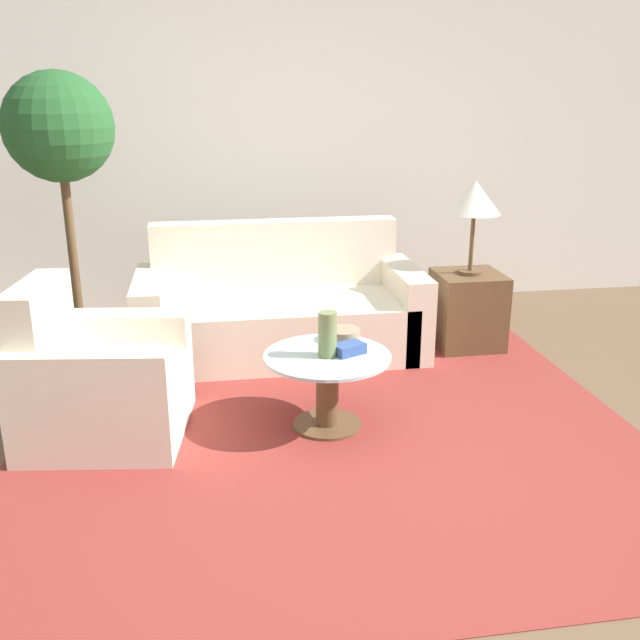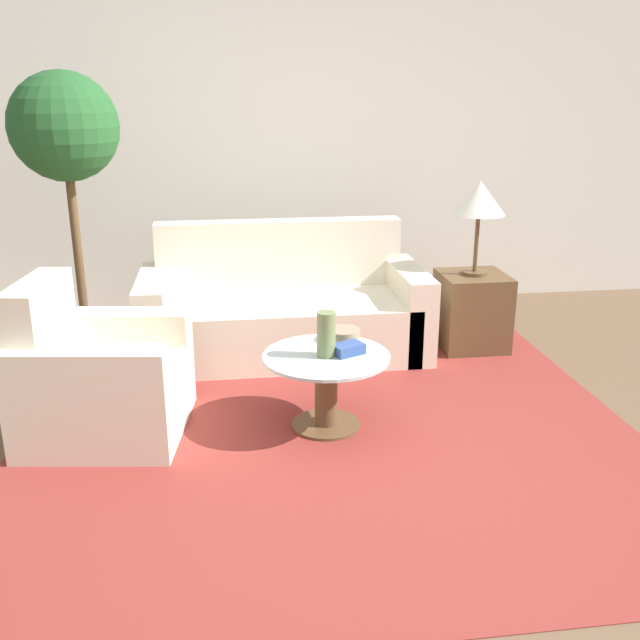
{
  "view_description": "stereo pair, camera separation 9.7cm",
  "coord_description": "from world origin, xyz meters",
  "px_view_note": "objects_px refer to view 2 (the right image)",
  "views": [
    {
      "loc": [
        -0.7,
        -2.98,
        1.83
      ],
      "look_at": [
        -0.07,
        0.85,
        0.55
      ],
      "focal_mm": 40.0,
      "sensor_mm": 36.0,
      "label": 1
    },
    {
      "loc": [
        -0.6,
        -2.99,
        1.83
      ],
      "look_at": [
        -0.07,
        0.85,
        0.55
      ],
      "focal_mm": 40.0,
      "sensor_mm": 36.0,
      "label": 2
    }
  ],
  "objects_px": {
    "coffee_table": "(326,381)",
    "vase": "(326,334)",
    "armchair": "(95,383)",
    "potted_plant": "(67,153)",
    "bowl": "(343,335)",
    "book_stack": "(348,349)",
    "table_lamp": "(479,200)",
    "sofa_main": "(283,312)"
  },
  "relations": [
    {
      "from": "coffee_table",
      "to": "vase",
      "type": "relative_size",
      "value": 2.81
    },
    {
      "from": "armchair",
      "to": "potted_plant",
      "type": "relative_size",
      "value": 0.48
    },
    {
      "from": "bowl",
      "to": "book_stack",
      "type": "relative_size",
      "value": 0.97
    },
    {
      "from": "vase",
      "to": "table_lamp",
      "type": "bearing_deg",
      "value": 43.04
    },
    {
      "from": "table_lamp",
      "to": "vase",
      "type": "bearing_deg",
      "value": -136.96
    },
    {
      "from": "potted_plant",
      "to": "vase",
      "type": "bearing_deg",
      "value": -41.52
    },
    {
      "from": "table_lamp",
      "to": "bowl",
      "type": "xyz_separation_m",
      "value": [
        -1.1,
        -0.92,
        -0.61
      ]
    },
    {
      "from": "armchair",
      "to": "bowl",
      "type": "xyz_separation_m",
      "value": [
        1.39,
        0.09,
        0.18
      ]
    },
    {
      "from": "vase",
      "to": "book_stack",
      "type": "relative_size",
      "value": 1.25
    },
    {
      "from": "table_lamp",
      "to": "book_stack",
      "type": "height_order",
      "value": "table_lamp"
    },
    {
      "from": "table_lamp",
      "to": "bowl",
      "type": "bearing_deg",
      "value": -140.17
    },
    {
      "from": "sofa_main",
      "to": "book_stack",
      "type": "height_order",
      "value": "sofa_main"
    },
    {
      "from": "armchair",
      "to": "book_stack",
      "type": "xyz_separation_m",
      "value": [
        1.38,
        -0.13,
        0.18
      ]
    },
    {
      "from": "bowl",
      "to": "book_stack",
      "type": "height_order",
      "value": "bowl"
    },
    {
      "from": "armchair",
      "to": "book_stack",
      "type": "bearing_deg",
      "value": -87.47
    },
    {
      "from": "armchair",
      "to": "book_stack",
      "type": "height_order",
      "value": "armchair"
    },
    {
      "from": "sofa_main",
      "to": "vase",
      "type": "height_order",
      "value": "sofa_main"
    },
    {
      "from": "armchair",
      "to": "coffee_table",
      "type": "relative_size",
      "value": 1.31
    },
    {
      "from": "table_lamp",
      "to": "vase",
      "type": "xyz_separation_m",
      "value": [
        -1.24,
        -1.16,
        -0.52
      ]
    },
    {
      "from": "armchair",
      "to": "bowl",
      "type": "relative_size",
      "value": 4.77
    },
    {
      "from": "coffee_table",
      "to": "table_lamp",
      "type": "distance_m",
      "value": 1.86
    },
    {
      "from": "armchair",
      "to": "vase",
      "type": "distance_m",
      "value": 1.29
    },
    {
      "from": "book_stack",
      "to": "table_lamp",
      "type": "bearing_deg",
      "value": 20.31
    },
    {
      "from": "armchair",
      "to": "table_lamp",
      "type": "relative_size",
      "value": 1.4
    },
    {
      "from": "sofa_main",
      "to": "armchair",
      "type": "height_order",
      "value": "sofa_main"
    },
    {
      "from": "potted_plant",
      "to": "vase",
      "type": "xyz_separation_m",
      "value": [
        1.51,
        -1.34,
        -0.86
      ]
    },
    {
      "from": "book_stack",
      "to": "sofa_main",
      "type": "bearing_deg",
      "value": 75.62
    },
    {
      "from": "book_stack",
      "to": "bowl",
      "type": "bearing_deg",
      "value": 61.64
    },
    {
      "from": "vase",
      "to": "bowl",
      "type": "distance_m",
      "value": 0.28
    },
    {
      "from": "coffee_table",
      "to": "potted_plant",
      "type": "height_order",
      "value": "potted_plant"
    },
    {
      "from": "coffee_table",
      "to": "armchair",
      "type": "bearing_deg",
      "value": 174.39
    },
    {
      "from": "vase",
      "to": "book_stack",
      "type": "height_order",
      "value": "vase"
    },
    {
      "from": "coffee_table",
      "to": "vase",
      "type": "bearing_deg",
      "value": -99.58
    },
    {
      "from": "potted_plant",
      "to": "table_lamp",
      "type": "bearing_deg",
      "value": -3.78
    },
    {
      "from": "armchair",
      "to": "table_lamp",
      "type": "distance_m",
      "value": 2.8
    },
    {
      "from": "sofa_main",
      "to": "potted_plant",
      "type": "bearing_deg",
      "value": 178.15
    },
    {
      "from": "armchair",
      "to": "coffee_table",
      "type": "bearing_deg",
      "value": -87.88
    },
    {
      "from": "bowl",
      "to": "table_lamp",
      "type": "bearing_deg",
      "value": 39.83
    },
    {
      "from": "armchair",
      "to": "potted_plant",
      "type": "bearing_deg",
      "value": 19.75
    },
    {
      "from": "sofa_main",
      "to": "coffee_table",
      "type": "distance_m",
      "value": 1.28
    },
    {
      "from": "bowl",
      "to": "coffee_table",
      "type": "bearing_deg",
      "value": -121.05
    },
    {
      "from": "coffee_table",
      "to": "book_stack",
      "type": "distance_m",
      "value": 0.22
    }
  ]
}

